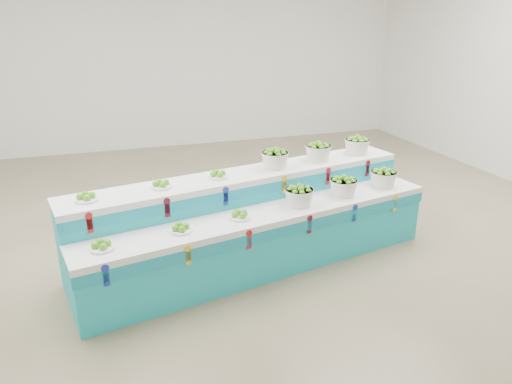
# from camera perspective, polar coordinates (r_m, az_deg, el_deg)

# --- Properties ---
(ground) EXTENTS (10.00, 10.00, 0.00)m
(ground) POSITION_cam_1_polar(r_m,az_deg,el_deg) (6.27, -0.22, -5.27)
(ground) COLOR #716448
(ground) RESTS_ON ground
(back_wall) EXTENTS (10.00, 0.00, 10.00)m
(back_wall) POSITION_cam_1_polar(r_m,az_deg,el_deg) (10.54, -9.05, 16.31)
(back_wall) COLOR silver
(back_wall) RESTS_ON ground
(display_stand) EXTENTS (4.38, 1.90, 1.02)m
(display_stand) POSITION_cam_1_polar(r_m,az_deg,el_deg) (5.44, 0.00, -3.55)
(display_stand) COLOR #1EB3C2
(display_stand) RESTS_ON ground
(plate_lower_left) EXTENTS (0.27, 0.27, 0.09)m
(plate_lower_left) POSITION_cam_1_polar(r_m,az_deg,el_deg) (4.56, -18.31, -6.11)
(plate_lower_left) COLOR white
(plate_lower_left) RESTS_ON display_stand
(plate_lower_mid) EXTENTS (0.27, 0.27, 0.09)m
(plate_lower_mid) POSITION_cam_1_polar(r_m,az_deg,el_deg) (4.73, -9.18, -4.27)
(plate_lower_mid) COLOR white
(plate_lower_mid) RESTS_ON display_stand
(plate_lower_right) EXTENTS (0.27, 0.27, 0.09)m
(plate_lower_right) POSITION_cam_1_polar(r_m,az_deg,el_deg) (4.97, -1.98, -2.72)
(plate_lower_right) COLOR white
(plate_lower_right) RESTS_ON display_stand
(basket_lower_left) EXTENTS (0.39, 0.39, 0.24)m
(basket_lower_left) POSITION_cam_1_polar(r_m,az_deg,el_deg) (5.31, 5.25, -0.41)
(basket_lower_left) COLOR silver
(basket_lower_left) RESTS_ON display_stand
(basket_lower_mid) EXTENTS (0.39, 0.39, 0.24)m
(basket_lower_mid) POSITION_cam_1_polar(r_m,az_deg,el_deg) (5.68, 10.59, 0.73)
(basket_lower_mid) COLOR silver
(basket_lower_mid) RESTS_ON display_stand
(basket_lower_right) EXTENTS (0.39, 0.39, 0.24)m
(basket_lower_right) POSITION_cam_1_polar(r_m,az_deg,el_deg) (6.10, 15.23, 1.72)
(basket_lower_right) COLOR silver
(basket_lower_right) RESTS_ON display_stand
(plate_upper_left) EXTENTS (0.27, 0.27, 0.09)m
(plate_upper_left) POSITION_cam_1_polar(r_m,az_deg,el_deg) (4.92, -19.99, -0.51)
(plate_upper_left) COLOR white
(plate_upper_left) RESTS_ON display_stand
(plate_upper_mid) EXTENTS (0.27, 0.27, 0.09)m
(plate_upper_mid) POSITION_cam_1_polar(r_m,az_deg,el_deg) (5.08, -11.49, 1.01)
(plate_upper_mid) COLOR white
(plate_upper_mid) RESTS_ON display_stand
(plate_upper_right) EXTENTS (0.27, 0.27, 0.09)m
(plate_upper_right) POSITION_cam_1_polar(r_m,az_deg,el_deg) (5.31, -4.66, 2.21)
(plate_upper_right) COLOR white
(plate_upper_right) RESTS_ON display_stand
(basket_upper_left) EXTENTS (0.39, 0.39, 0.24)m
(basket_upper_left) POSITION_cam_1_polar(r_m,az_deg,el_deg) (5.63, 2.31, 4.10)
(basket_upper_left) COLOR silver
(basket_upper_left) RESTS_ON display_stand
(basket_upper_mid) EXTENTS (0.39, 0.39, 0.24)m
(basket_upper_mid) POSITION_cam_1_polar(r_m,az_deg,el_deg) (5.99, 7.56, 4.93)
(basket_upper_mid) COLOR silver
(basket_upper_mid) RESTS_ON display_stand
(basket_upper_right) EXTENTS (0.39, 0.39, 0.24)m
(basket_upper_right) POSITION_cam_1_polar(r_m,az_deg,el_deg) (6.38, 12.20, 5.62)
(basket_upper_right) COLOR silver
(basket_upper_right) RESTS_ON display_stand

